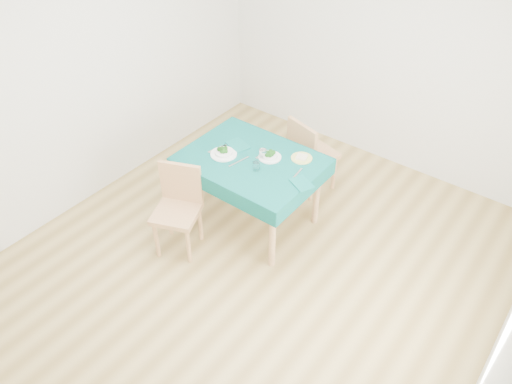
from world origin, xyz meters
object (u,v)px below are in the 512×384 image
Objects in this scene: chair_far at (314,147)px; bowl_near at (224,151)px; chair_near at (176,208)px; table at (252,191)px; bowl_far at (270,155)px; side_plate at (302,158)px.

bowl_near is (-0.42, -0.93, 0.28)m from chair_far.
chair_near is 3.96× the size of bowl_near.
table is 0.44m from bowl_far.
bowl_far is 1.08× the size of side_plate.
chair_far is 4.83× the size of bowl_far.
side_plate reaches higher than table.
bowl_near is at bearing 61.30° from chair_near.
bowl_near is (0.06, 0.60, 0.31)m from chair_near.
bowl_far is (0.43, 0.82, 0.30)m from chair_near.
chair_far reaches higher than bowl_far.
chair_far is (0.17, 0.83, 0.13)m from table.
bowl_near reaches higher than table.
chair_near is at bearing -95.85° from bowl_near.
chair_far is 5.22× the size of side_plate.
table is 1.20× the size of chair_far.
chair_near is at bearing 88.45° from chair_far.
chair_near reaches higher than side_plate.
chair_near is 4.60× the size of bowl_far.
chair_near is (-0.31, -0.71, 0.11)m from table.
table is 0.60m from side_plate.
table is at bearing 23.06° from bowl_near.
bowl_far is at bearing 42.92° from table.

